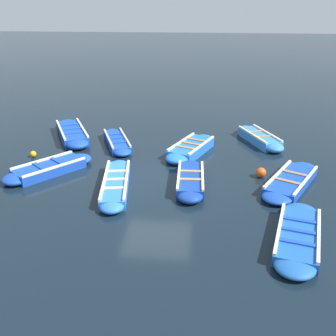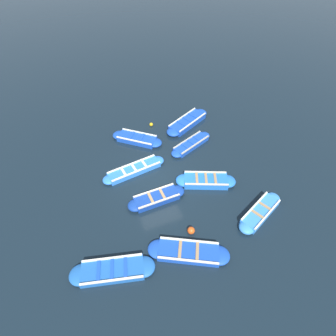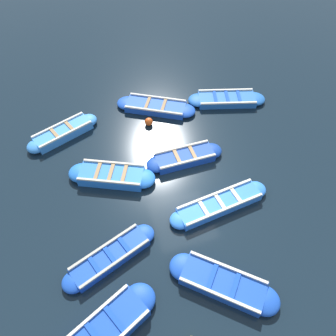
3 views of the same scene
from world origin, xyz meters
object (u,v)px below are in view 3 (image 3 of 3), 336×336
boat_mid_row (110,257)px  buoy_yellow_far (149,122)px  boat_drifting (63,133)px  boat_near_quay (219,204)px  boat_stern_in (112,176)px  boat_outer_right (156,107)px  buoy_white_drifting (88,123)px  boat_broadside (185,157)px  boat_tucked (223,283)px  boat_alongside (227,99)px

boat_mid_row → buoy_yellow_far: size_ratio=9.34×
boat_mid_row → boat_drifting: boat_drifting is taller
boat_near_quay → boat_stern_in: bearing=-124.6°
boat_outer_right → buoy_white_drifting: (0.22, -3.10, 0.01)m
boat_broadside → boat_drifting: 5.27m
boat_broadside → buoy_white_drifting: (-3.12, -3.36, -0.01)m
boat_tucked → boat_outer_right: boat_tucked is taller
boat_tucked → buoy_yellow_far: 7.50m
boat_near_quay → buoy_white_drifting: 6.75m
boat_alongside → buoy_yellow_far: 3.91m
boat_tucked → boat_stern_in: boat_stern_in is taller
boat_mid_row → boat_broadside: bearing=132.4°
boat_near_quay → boat_drifting: (-5.23, -4.95, 0.03)m
boat_outer_right → boat_tucked: bearing=-1.7°
boat_mid_row → boat_outer_right: bearing=153.4°
boat_outer_right → boat_alongside: 3.34m
boat_tucked → buoy_white_drifting: size_ratio=9.79×
buoy_yellow_far → boat_mid_row: bearing=-25.8°
boat_outer_right → boat_stern_in: 4.35m
boat_alongside → boat_drifting: boat_drifting is taller
boat_mid_row → buoy_white_drifting: boat_mid_row is taller
boat_stern_in → boat_drifting: (-2.88, -1.54, -0.01)m
boat_alongside → boat_stern_in: 6.69m
boat_tucked → boat_drifting: (-7.87, -3.96, 0.02)m
boat_outer_right → boat_mid_row: (6.61, -3.32, 0.00)m
boat_near_quay → boat_alongside: bearing=154.2°
boat_drifting → buoy_white_drifting: (-0.33, 1.11, -0.02)m
boat_broadside → buoy_yellow_far: bearing=-161.1°
boat_near_quay → buoy_white_drifting: size_ratio=11.96×
boat_broadside → boat_drifting: size_ratio=0.97×
boat_mid_row → boat_stern_in: boat_stern_in is taller
boat_tucked → buoy_yellow_far: bearing=-177.6°
buoy_yellow_far → buoy_white_drifting: 2.63m
boat_tucked → boat_drifting: size_ratio=0.98×
boat_tucked → boat_near_quay: (-2.64, 0.99, -0.01)m
boat_broadside → buoy_yellow_far: boat_broadside is taller
boat_tucked → boat_alongside: bearing=155.9°
boat_alongside → boat_outer_right: bearing=-97.8°
boat_mid_row → boat_drifting: 6.13m
boat_tucked → boat_mid_row: (-1.81, -3.06, -0.02)m
boat_near_quay → buoy_yellow_far: (-4.86, -1.30, 0.02)m
boat_outer_right → boat_drifting: bearing=-82.6°
buoy_white_drifting → boat_outer_right: bearing=94.1°
boat_tucked → boat_mid_row: boat_tucked is taller
boat_outer_right → boat_alongside: bearing=82.2°
buoy_white_drifting → boat_mid_row: bearing=-1.9°
boat_near_quay → buoy_yellow_far: size_ratio=10.90×
boat_tucked → buoy_white_drifting: (-8.19, -2.85, -0.01)m
boat_broadside → buoy_white_drifting: boat_broadside is taller
boat_near_quay → buoy_yellow_far: 5.03m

